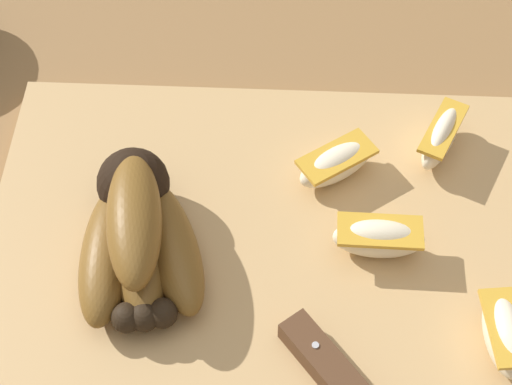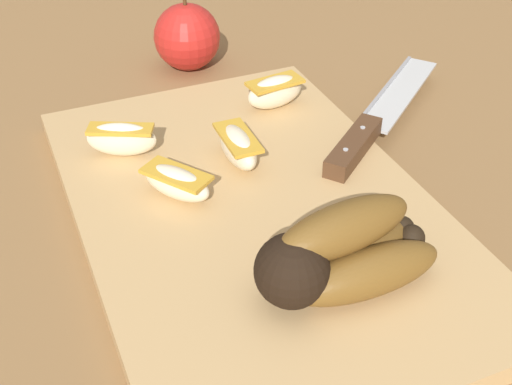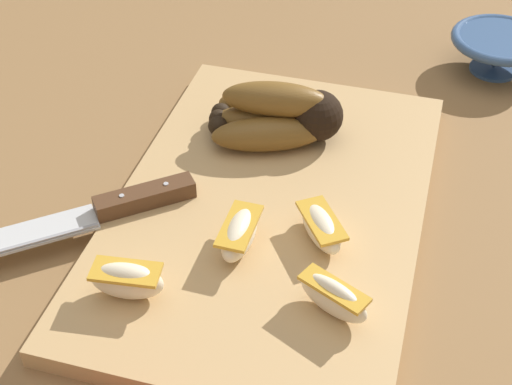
{
  "view_description": "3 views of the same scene",
  "coord_description": "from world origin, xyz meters",
  "px_view_note": "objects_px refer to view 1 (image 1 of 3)",
  "views": [
    {
      "loc": [
        0.02,
        0.36,
        0.57
      ],
      "look_at": [
        0.04,
        -0.01,
        0.06
      ],
      "focal_mm": 59.61,
      "sensor_mm": 36.0,
      "label": 1
    },
    {
      "loc": [
        0.44,
        -0.18,
        0.38
      ],
      "look_at": [
        0.03,
        -0.0,
        0.04
      ],
      "focal_mm": 46.98,
      "sensor_mm": 36.0,
      "label": 2
    },
    {
      "loc": [
        -0.54,
        -0.14,
        0.52
      ],
      "look_at": [
        -0.0,
        0.01,
        0.04
      ],
      "focal_mm": 53.45,
      "sensor_mm": 36.0,
      "label": 3
    }
  ],
  "objects_px": {
    "banana_bunch": "(137,233)",
    "apple_wedge_middle": "(336,163)",
    "apple_wedge_near": "(379,238)",
    "apple_wedge_extra": "(505,334)",
    "apple_wedge_far": "(441,137)"
  },
  "relations": [
    {
      "from": "banana_bunch",
      "to": "apple_wedge_middle",
      "type": "bearing_deg",
      "value": -151.62
    },
    {
      "from": "apple_wedge_near",
      "to": "apple_wedge_extra",
      "type": "xyz_separation_m",
      "value": [
        -0.08,
        0.08,
        0.0
      ]
    },
    {
      "from": "apple_wedge_far",
      "to": "banana_bunch",
      "type": "bearing_deg",
      "value": 24.91
    },
    {
      "from": "banana_bunch",
      "to": "apple_wedge_near",
      "type": "height_order",
      "value": "banana_bunch"
    },
    {
      "from": "banana_bunch",
      "to": "apple_wedge_middle",
      "type": "height_order",
      "value": "banana_bunch"
    },
    {
      "from": "apple_wedge_middle",
      "to": "apple_wedge_far",
      "type": "xyz_separation_m",
      "value": [
        -0.08,
        -0.03,
        0.0
      ]
    },
    {
      "from": "apple_wedge_extra",
      "to": "banana_bunch",
      "type": "bearing_deg",
      "value": -14.32
    },
    {
      "from": "apple_wedge_middle",
      "to": "apple_wedge_far",
      "type": "distance_m",
      "value": 0.09
    },
    {
      "from": "banana_bunch",
      "to": "apple_wedge_near",
      "type": "relative_size",
      "value": 2.11
    },
    {
      "from": "banana_bunch",
      "to": "apple_wedge_extra",
      "type": "xyz_separation_m",
      "value": [
        -0.26,
        0.07,
        -0.01
      ]
    },
    {
      "from": "apple_wedge_extra",
      "to": "apple_wedge_far",
      "type": "bearing_deg",
      "value": -80.57
    },
    {
      "from": "banana_bunch",
      "to": "apple_wedge_near",
      "type": "xyz_separation_m",
      "value": [
        -0.18,
        -0.01,
        -0.01
      ]
    },
    {
      "from": "apple_wedge_middle",
      "to": "apple_wedge_extra",
      "type": "height_order",
      "value": "apple_wedge_extra"
    },
    {
      "from": "apple_wedge_near",
      "to": "apple_wedge_middle",
      "type": "xyz_separation_m",
      "value": [
        0.03,
        -0.07,
        -0.0
      ]
    },
    {
      "from": "apple_wedge_middle",
      "to": "apple_wedge_extra",
      "type": "bearing_deg",
      "value": 127.86
    }
  ]
}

